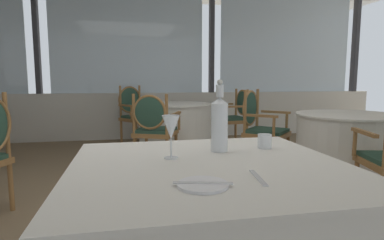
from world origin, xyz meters
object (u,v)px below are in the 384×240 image
object	(u,v)px
water_bottle	(219,123)
dining_chair_1_2	(260,123)
dining_chair_2_0	(134,110)
water_tumbler	(265,141)
wine_glass	(171,128)
side_plate	(203,185)
dining_chair_2_2	(235,114)
dining_chair_2_1	(154,125)

from	to	relation	value
water_bottle	dining_chair_1_2	xyz separation A→B (m)	(1.11, 2.07, -0.31)
water_bottle	dining_chair_2_0	xyz separation A→B (m)	(-0.34, 3.98, -0.31)
water_tumbler	dining_chair_2_0	bearing A→B (deg)	98.45
water_bottle	dining_chair_1_2	bearing A→B (deg)	61.85
wine_glass	dining_chair_2_0	bearing A→B (deg)	91.21
wine_glass	dining_chair_1_2	distance (m)	2.58
dining_chair_1_2	water_tumbler	bearing A→B (deg)	-69.45
side_plate	dining_chair_1_2	bearing A→B (deg)	63.00
water_bottle	dining_chair_1_2	distance (m)	2.37
side_plate	water_bottle	xyz separation A→B (m)	(0.20, 0.50, 0.14)
dining_chair_1_2	dining_chair_2_0	distance (m)	2.40
water_bottle	dining_chair_2_0	size ratio (longest dim) A/B	0.36
water_bottle	water_tumbler	world-z (taller)	water_bottle
side_plate	water_bottle	world-z (taller)	water_bottle
dining_chair_1_2	dining_chair_2_2	bearing A→B (deg)	128.45
dining_chair_1_2	wine_glass	bearing A→B (deg)	-78.82
water_tumbler	dining_chair_2_0	xyz separation A→B (m)	(-0.59, 3.96, -0.20)
water_bottle	dining_chair_2_0	world-z (taller)	water_bottle
dining_chair_2_0	dining_chair_2_2	xyz separation A→B (m)	(1.55, -0.68, -0.01)
dining_chair_2_0	wine_glass	bearing A→B (deg)	-35.14
side_plate	water_bottle	size ratio (longest dim) A/B	0.49
wine_glass	dining_chair_2_0	size ratio (longest dim) A/B	0.20
wine_glass	dining_chair_2_2	world-z (taller)	dining_chair_2_2
water_tumbler	dining_chair_1_2	bearing A→B (deg)	67.27
water_bottle	dining_chair_2_2	xyz separation A→B (m)	(1.21, 3.30, -0.32)
water_tumbler	dining_chair_2_2	xyz separation A→B (m)	(0.96, 3.28, -0.22)
side_plate	water_tumbler	distance (m)	0.69
side_plate	water_bottle	distance (m)	0.55
side_plate	water_tumbler	xyz separation A→B (m)	(0.45, 0.52, 0.03)
dining_chair_1_2	dining_chair_2_2	world-z (taller)	dining_chair_1_2
dining_chair_2_0	dining_chair_2_2	distance (m)	1.69
water_bottle	dining_chair_2_1	world-z (taller)	water_bottle
side_plate	wine_glass	distance (m)	0.42
water_bottle	wine_glass	distance (m)	0.27
side_plate	wine_glass	xyz separation A→B (m)	(-0.05, 0.40, 0.13)
side_plate	water_tumbler	bearing A→B (deg)	49.06
dining_chair_2_0	water_bottle	bearing A→B (deg)	-31.48
water_tumbler	dining_chair_2_1	bearing A→B (deg)	99.86
side_plate	dining_chair_2_0	bearing A→B (deg)	91.78
water_bottle	dining_chair_2_2	bearing A→B (deg)	69.85
side_plate	dining_chair_2_1	size ratio (longest dim) A/B	0.19
dining_chair_2_2	dining_chair_2_1	bearing A→B (deg)	29.99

